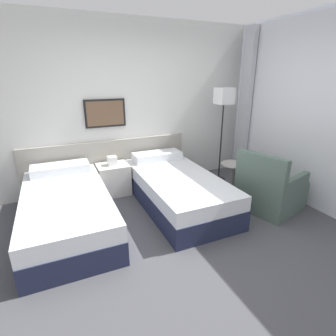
# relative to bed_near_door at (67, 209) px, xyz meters

# --- Properties ---
(ground_plane) EXTENTS (16.00, 16.00, 0.00)m
(ground_plane) POSITION_rel_bed_near_door_xyz_m (1.18, -0.91, -0.25)
(ground_plane) COLOR #47474C
(wall_headboard) EXTENTS (10.00, 0.10, 2.70)m
(wall_headboard) POSITION_rel_bed_near_door_xyz_m (1.16, 1.07, 1.05)
(wall_headboard) COLOR silver
(wall_headboard) RESTS_ON ground_plane
(bed_near_door) EXTENTS (1.02, 2.04, 0.61)m
(bed_near_door) POSITION_rel_bed_near_door_xyz_m (0.00, 0.00, 0.00)
(bed_near_door) COLOR #1E233D
(bed_near_door) RESTS_ON ground_plane
(bed_near_window) EXTENTS (1.02, 2.04, 0.61)m
(bed_near_window) POSITION_rel_bed_near_door_xyz_m (1.55, 0.00, 0.00)
(bed_near_window) COLOR #1E233D
(bed_near_window) RESTS_ON ground_plane
(nightstand) EXTENTS (0.49, 0.41, 0.64)m
(nightstand) POSITION_rel_bed_near_door_xyz_m (0.77, 0.76, 0.01)
(nightstand) COLOR beige
(nightstand) RESTS_ON ground_plane
(floor_lamp) EXTENTS (0.27, 0.27, 1.65)m
(floor_lamp) POSITION_rel_bed_near_door_xyz_m (2.70, 0.57, 1.16)
(floor_lamp) COLOR black
(floor_lamp) RESTS_ON ground_plane
(side_table) EXTENTS (0.40, 0.40, 0.55)m
(side_table) POSITION_rel_bed_near_door_xyz_m (2.49, -0.11, 0.13)
(side_table) COLOR gray
(side_table) RESTS_ON ground_plane
(armchair) EXTENTS (0.96, 0.91, 0.88)m
(armchair) POSITION_rel_bed_near_door_xyz_m (2.72, -0.67, 0.03)
(armchair) COLOR #4C6056
(armchair) RESTS_ON ground_plane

